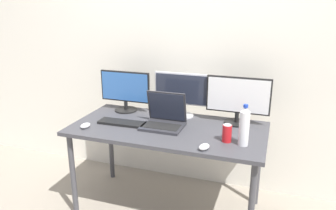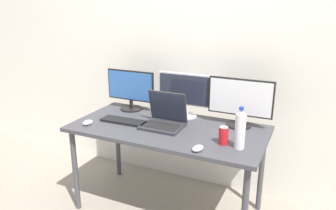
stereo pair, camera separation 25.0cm
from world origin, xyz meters
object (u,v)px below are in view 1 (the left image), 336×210
Objects in this scene: keyboard_main at (122,123)px; water_bottle at (244,127)px; work_desk at (168,135)px; mouse_by_laptop at (85,126)px; mouse_by_keyboard at (204,147)px; soda_can_near_keyboard at (227,133)px; monitor_left at (125,90)px; monitor_center at (183,92)px; monitor_right at (238,99)px; laptop_silver at (164,119)px.

water_bottle is at bearing -6.82° from keyboard_main.
work_desk is 0.64m from water_bottle.
mouse_by_laptop is (-0.60, -0.23, 0.09)m from work_desk.
water_bottle is (0.23, 0.16, 0.12)m from mouse_by_keyboard.
keyboard_main is at bearing 175.10° from soda_can_near_keyboard.
keyboard_main is 4.24× the size of mouse_by_laptop.
monitor_left reaches higher than water_bottle.
monitor_center is 0.99× the size of monitor_right.
keyboard_main is at bearing -69.28° from monitor_left.
monitor_left is 3.64× the size of soda_can_near_keyboard.
monitor_left reaches higher than mouse_by_keyboard.
laptop_silver is at bearing 166.69° from work_desk.
soda_can_near_keyboard is (0.48, -0.13, 0.13)m from work_desk.
mouse_by_keyboard is 0.22m from soda_can_near_keyboard.
work_desk is at bearing 34.60° from mouse_by_laptop.
soda_can_near_keyboard is at bearing -21.79° from monitor_left.
work_desk is at bearing 7.51° from keyboard_main.
water_bottle is at bearing 55.47° from mouse_by_keyboard.
monitor_center is (0.53, 0.02, 0.02)m from monitor_left.
water_bottle is (0.96, -0.09, 0.12)m from keyboard_main.
keyboard_main is 0.98m from water_bottle.
laptop_silver is 0.61m from mouse_by_laptop.
monitor_left is 0.53m from mouse_by_laptop.
soda_can_near_keyboard is (0.97, -0.39, -0.13)m from monitor_left.
monitor_left is at bearing 158.21° from soda_can_near_keyboard.
monitor_right reaches higher than mouse_by_keyboard.
water_bottle reaches higher than keyboard_main.
monitor_right is (0.50, 0.25, 0.27)m from work_desk.
monitor_left is at bearing 90.88° from mouse_by_laptop.
monitor_right is 1.21m from mouse_by_laptop.
laptop_silver reaches higher than soda_can_near_keyboard.
mouse_by_laptop is 0.72× the size of soda_can_near_keyboard.
mouse_by_keyboard is at bearing -61.39° from monitor_center.
laptop_silver is at bearing 164.95° from soda_can_near_keyboard.
water_bottle is at bearing -76.30° from monitor_right.
monitor_right reaches higher than mouse_by_laptop.
monitor_right is 0.41m from soda_can_near_keyboard.
mouse_by_laptop reaches higher than work_desk.
soda_can_near_keyboard is (0.12, 0.18, 0.04)m from mouse_by_keyboard.
mouse_by_keyboard is at bearing 8.88° from mouse_by_laptop.
laptop_silver is 0.35m from keyboard_main.
water_bottle is at bearing -37.81° from monitor_center.
work_desk is 0.48m from mouse_by_keyboard.
soda_can_near_keyboard is (0.51, -0.14, 0.00)m from laptop_silver.
monitor_right is (0.46, -0.03, -0.00)m from monitor_center.
mouse_by_keyboard is at bearing -145.88° from water_bottle.
laptop_silver reaches higher than keyboard_main.
keyboard_main is at bearing 50.47° from mouse_by_laptop.
keyboard_main is (-0.37, -0.06, 0.08)m from work_desk.
keyboard_main is (-0.34, -0.07, -0.05)m from laptop_silver.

